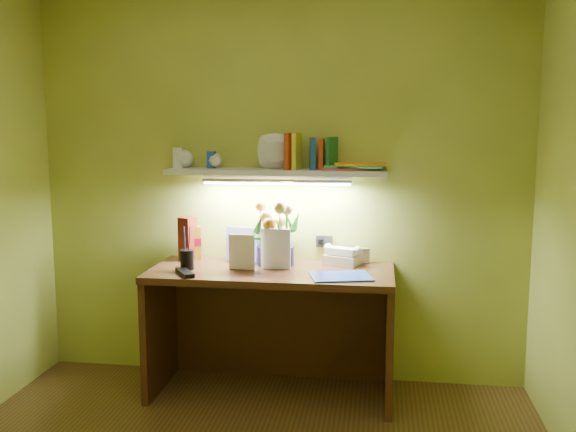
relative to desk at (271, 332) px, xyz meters
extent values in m
cube|color=#3D2010|center=(0.00, 0.00, 0.00)|extent=(1.40, 0.60, 0.75)
cube|color=#B1B1B6|center=(0.51, 0.24, 0.42)|extent=(0.10, 0.08, 0.09)
cube|color=#5C180E|center=(-0.55, 0.19, 0.51)|extent=(0.11, 0.11, 0.26)
cylinder|color=black|center=(-0.48, -0.07, 0.47)|extent=(0.09, 0.09, 0.19)
cube|color=black|center=(-0.46, -0.19, 0.39)|extent=(0.16, 0.20, 0.02)
cube|color=blue|center=(0.41, -0.13, 0.38)|extent=(0.37, 0.31, 0.01)
imported|color=white|center=(-0.24, -0.02, 0.48)|extent=(0.16, 0.04, 0.21)
imported|color=silver|center=(-0.06, 0.01, 0.49)|extent=(0.17, 0.02, 0.24)
cube|color=silver|center=(0.00, 0.18, 0.93)|extent=(1.30, 0.25, 0.03)
imported|color=silver|center=(-0.56, 0.19, 0.98)|extent=(0.14, 0.14, 0.09)
imported|color=silver|center=(-0.36, 0.16, 0.98)|extent=(0.12, 0.12, 0.09)
imported|color=silver|center=(0.01, 0.16, 0.97)|extent=(0.27, 0.27, 0.05)
cube|color=silver|center=(-0.61, 0.21, 1.00)|extent=(0.06, 0.05, 0.12)
cube|color=blue|center=(-0.40, 0.21, 0.99)|extent=(0.05, 0.04, 0.10)
cube|color=#B13918|center=(0.10, 0.18, 1.05)|extent=(0.08, 0.15, 0.21)
cube|color=yellow|center=(0.12, 0.18, 1.05)|extent=(0.05, 0.13, 0.21)
cube|color=#1C4CA4|center=(0.22, 0.19, 1.03)|extent=(0.05, 0.14, 0.19)
cube|color=#1B7037|center=(0.33, 0.20, 1.04)|extent=(0.06, 0.12, 0.19)
cube|color=#B13918|center=(0.27, 0.21, 1.03)|extent=(0.03, 0.13, 0.18)
cube|color=#CF5176|center=(0.42, 0.22, 0.95)|extent=(0.37, 0.31, 0.01)
cube|color=#52CF76|center=(0.47, 0.23, 0.96)|extent=(0.36, 0.28, 0.01)
cube|color=orange|center=(0.49, 0.21, 0.97)|extent=(0.34, 0.28, 0.01)
camera|label=1|loc=(0.61, -3.56, 1.21)|focal=40.00mm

